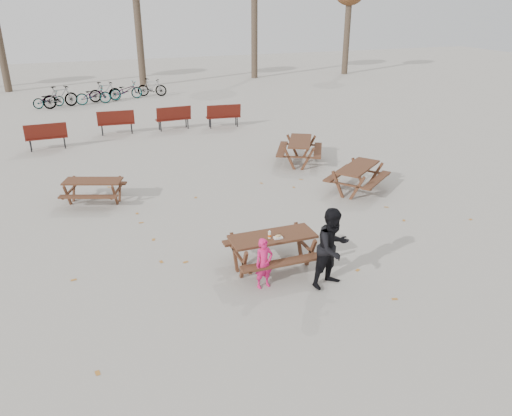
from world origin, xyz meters
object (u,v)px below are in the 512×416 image
object	(u,v)px
main_picnic_table	(273,244)
child	(264,263)
picnic_table_north	(94,192)
food_tray	(278,238)
adult	(333,248)
picnic_table_far	(300,152)
picnic_table_east	(357,179)
soda_bottle	(270,235)

from	to	relation	value
main_picnic_table	child	size ratio (longest dim) A/B	1.71
picnic_table_north	food_tray	bearing A→B (deg)	-37.40
adult	picnic_table_far	world-z (taller)	adult
picnic_table_east	picnic_table_far	world-z (taller)	picnic_table_far
child	picnic_table_east	xyz separation A→B (m)	(4.54, 4.03, -0.14)
child	main_picnic_table	bearing A→B (deg)	47.52
picnic_table_east	picnic_table_north	world-z (taller)	picnic_table_east
picnic_table_north	picnic_table_far	world-z (taller)	picnic_table_far
adult	picnic_table_far	xyz separation A→B (m)	(2.81, 7.51, -0.43)
food_tray	adult	xyz separation A→B (m)	(0.80, -0.85, 0.04)
main_picnic_table	adult	bearing A→B (deg)	-50.04
food_tray	soda_bottle	world-z (taller)	soda_bottle
main_picnic_table	food_tray	world-z (taller)	food_tray
picnic_table_north	adult	bearing A→B (deg)	-35.67
food_tray	child	xyz separation A→B (m)	(-0.49, -0.46, -0.26)
soda_bottle	picnic_table_east	bearing A→B (deg)	39.68
main_picnic_table	picnic_table_east	distance (m)	5.34
picnic_table_east	picnic_table_north	xyz separation A→B (m)	(-7.41, 1.73, -0.05)
main_picnic_table	child	bearing A→B (deg)	-124.98
main_picnic_table	soda_bottle	world-z (taller)	soda_bottle
soda_bottle	picnic_table_east	world-z (taller)	soda_bottle
main_picnic_table	picnic_table_far	bearing A→B (deg)	60.54
food_tray	picnic_table_north	bearing A→B (deg)	122.28
main_picnic_table	food_tray	size ratio (longest dim) A/B	10.00
child	food_tray	bearing A→B (deg)	35.73
main_picnic_table	picnic_table_far	size ratio (longest dim) A/B	0.97
food_tray	soda_bottle	distance (m)	0.18
main_picnic_table	soda_bottle	xyz separation A→B (m)	(-0.11, -0.09, 0.26)
main_picnic_table	child	world-z (taller)	child
main_picnic_table	picnic_table_north	distance (m)	6.11
soda_bottle	picnic_table_far	size ratio (longest dim) A/B	0.09
main_picnic_table	soda_bottle	size ratio (longest dim) A/B	10.59
soda_bottle	adult	bearing A→B (deg)	-43.86
food_tray	picnic_table_east	xyz separation A→B (m)	(4.06, 3.57, -0.41)
picnic_table_north	soda_bottle	bearing A→B (deg)	-38.29
food_tray	soda_bottle	bearing A→B (deg)	155.50
child	picnic_table_north	size ratio (longest dim) A/B	0.67
food_tray	picnic_table_far	size ratio (longest dim) A/B	0.10
food_tray	soda_bottle	size ratio (longest dim) A/B	1.06
food_tray	picnic_table_east	distance (m)	5.42
food_tray	child	bearing A→B (deg)	-136.77
food_tray	picnic_table_north	distance (m)	6.29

